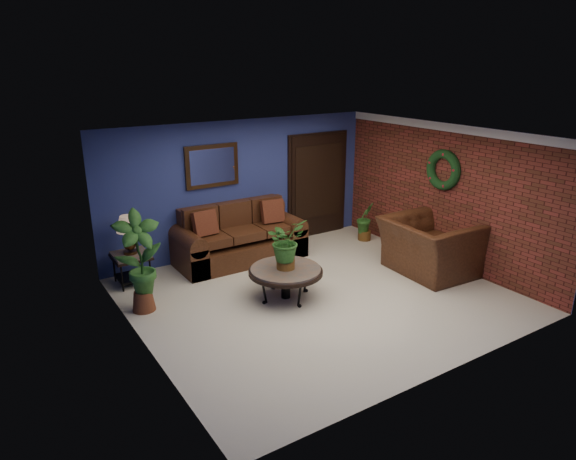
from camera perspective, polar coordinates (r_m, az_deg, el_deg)
floor at (r=8.14m, az=3.37°, el=-7.32°), size 5.50×5.50×0.00m
wall_back at (r=9.74m, az=-5.19°, el=4.80°), size 5.50×0.04×2.50m
wall_left at (r=6.53m, az=-16.38°, el=-2.83°), size 0.04×5.00×2.50m
wall_right_brick at (r=9.52m, az=17.08°, el=3.73°), size 0.04×5.00×2.50m
ceiling at (r=7.41m, az=3.73°, el=10.37°), size 5.50×5.00×0.02m
crown_molding at (r=9.28m, az=17.64°, el=10.77°), size 0.03×5.00×0.14m
wall_mirror at (r=9.34m, az=-8.43°, el=7.05°), size 1.02×0.06×0.77m
closet_door at (r=10.66m, az=3.30°, el=4.94°), size 1.44×0.06×2.18m
wreath at (r=9.40m, az=16.86°, el=6.41°), size 0.16×0.72×0.72m
sofa at (r=9.50m, az=-5.58°, el=-1.25°), size 2.34×1.01×1.05m
coffee_table at (r=7.90m, az=-0.26°, el=-4.66°), size 1.15×1.15×0.49m
end_table at (r=8.79m, az=-17.02°, el=-3.26°), size 0.58×0.58×0.53m
table_lamp at (r=8.62m, az=-17.34°, el=-0.02°), size 0.37×0.37×0.61m
side_chair at (r=9.89m, az=-0.95°, el=1.08°), size 0.45×0.45×1.03m
armchair at (r=9.14m, az=15.37°, el=-1.81°), size 1.35×1.52×0.94m
coffee_plant at (r=7.72m, az=-0.27°, el=-1.32°), size 0.67×0.61×0.78m
floor_plant at (r=10.56m, az=8.56°, el=1.01°), size 0.36×0.30×0.79m
tall_plant at (r=7.67m, az=-16.18°, el=-3.01°), size 0.70×0.50×1.53m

